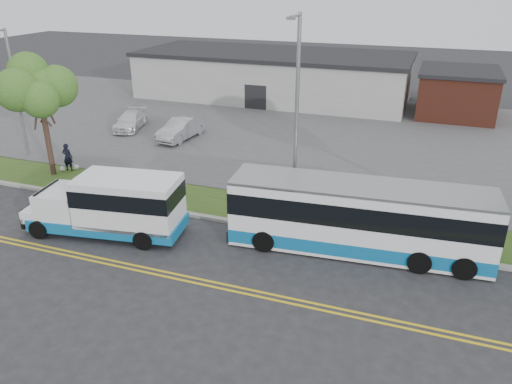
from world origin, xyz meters
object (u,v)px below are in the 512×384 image
at_px(tree_west, 39,90).
at_px(parked_car_a, 181,129).
at_px(streetlight_near, 296,114).
at_px(streetlight_far, 15,89).
at_px(pedestrian, 68,157).
at_px(transit_bus, 358,218).
at_px(parked_car_b, 130,121).
at_px(shuttle_bus, 115,204).

relative_size(tree_west, parked_car_a, 1.53).
height_order(tree_west, streetlight_near, streetlight_near).
bearing_deg(streetlight_near, tree_west, 178.20).
bearing_deg(parked_car_a, streetlight_near, -34.54).
distance_m(tree_west, streetlight_far, 4.62).
xyz_separation_m(tree_west, pedestrian, (0.51, 0.80, -4.17)).
bearing_deg(transit_bus, streetlight_near, 143.90).
xyz_separation_m(streetlight_far, pedestrian, (4.51, -1.42, -3.52)).
relative_size(streetlight_far, parked_car_b, 1.85).
relative_size(streetlight_near, transit_bus, 0.85).
distance_m(tree_west, transit_bus, 19.00).
relative_size(tree_west, shuttle_bus, 0.91).
xyz_separation_m(transit_bus, pedestrian, (-17.96, 3.40, -0.59)).
bearing_deg(tree_west, pedestrian, 57.40).
relative_size(tree_west, parked_car_b, 1.60).
height_order(shuttle_bus, pedestrian, shuttle_bus).
bearing_deg(pedestrian, transit_bus, 160.22).
distance_m(streetlight_far, shuttle_bus, 14.11).
xyz_separation_m(streetlight_far, parked_car_a, (7.93, 6.60, -3.63)).
height_order(streetlight_near, parked_car_a, streetlight_near).
xyz_separation_m(transit_bus, parked_car_b, (-19.43, 12.40, -0.82)).
bearing_deg(tree_west, parked_car_a, 65.97).
bearing_deg(shuttle_bus, parked_car_b, 112.30).
bearing_deg(transit_bus, pedestrian, 164.67).
height_order(streetlight_far, pedestrian, streetlight_far).
bearing_deg(streetlight_far, transit_bus, -12.09).
bearing_deg(pedestrian, shuttle_bus, 133.05).
bearing_deg(shuttle_bus, parked_car_a, 97.28).
height_order(transit_bus, parked_car_b, transit_bus).
distance_m(parked_car_a, parked_car_b, 4.99).
xyz_separation_m(transit_bus, parked_car_a, (-14.54, 11.42, -0.70)).
height_order(transit_bus, pedestrian, transit_bus).
bearing_deg(parked_car_a, pedestrian, -107.64).
bearing_deg(streetlight_near, parked_car_a, 140.00).
bearing_deg(shuttle_bus, pedestrian, 133.52).
xyz_separation_m(streetlight_far, transit_bus, (22.47, -4.82, -2.93)).
bearing_deg(streetlight_near, pedestrian, 174.98).
bearing_deg(parked_car_a, parked_car_b, 174.12).
xyz_separation_m(tree_west, transit_bus, (18.47, -2.60, -3.58)).
distance_m(pedestrian, parked_car_a, 8.71).
xyz_separation_m(tree_west, parked_car_a, (3.93, 8.82, -4.28)).
relative_size(streetlight_far, pedestrian, 4.69).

